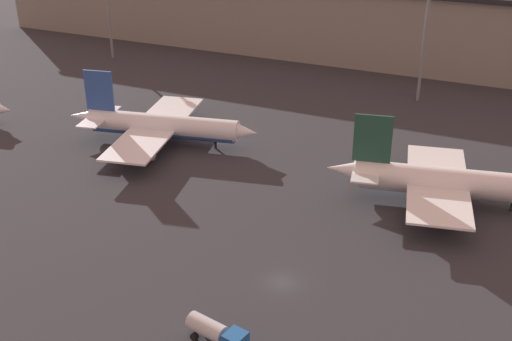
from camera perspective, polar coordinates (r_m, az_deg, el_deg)
ground at (r=84.06m, az=2.36°, el=-9.90°), size 600.00×600.00×0.00m
terminal_building at (r=173.17m, az=15.81°, el=12.11°), size 259.75×22.91×20.52m
airplane_1 at (r=123.02m, az=-8.50°, el=3.96°), size 37.34×34.11×13.59m
airplane_2 at (r=104.19m, az=16.40°, el=-0.98°), size 37.04×28.73×13.96m
service_vehicle_3 at (r=73.80m, az=-3.53°, el=-14.19°), size 7.80×3.74×2.88m
lamp_post_0 at (r=178.82m, az=-13.07°, el=14.36°), size 1.80×1.80×23.30m
lamp_post_1 at (r=145.22m, az=14.89°, el=12.42°), size 1.80×1.80×27.24m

